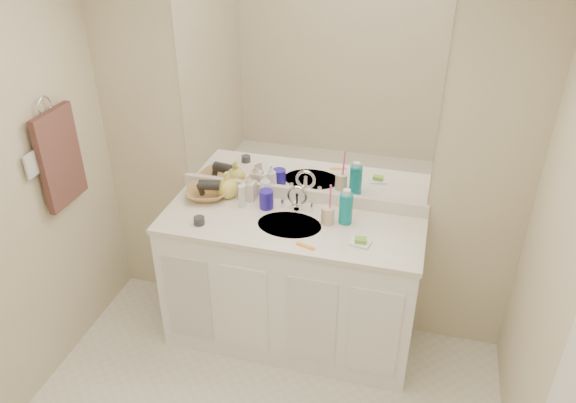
{
  "coord_description": "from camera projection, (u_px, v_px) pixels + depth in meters",
  "views": [
    {
      "loc": [
        0.69,
        -1.58,
        2.62
      ],
      "look_at": [
        0.0,
        0.97,
        1.05
      ],
      "focal_mm": 35.0,
      "sensor_mm": 36.0,
      "label": 1
    }
  ],
  "objects": [
    {
      "name": "towel_ring",
      "position": [
        45.0,
        106.0,
        2.94
      ],
      "size": [
        0.01,
        0.11,
        0.11
      ],
      "primitive_type": "torus",
      "rotation": [
        0.0,
        1.57,
        0.0
      ],
      "color": "silver",
      "rests_on": "wall_left"
    },
    {
      "name": "hand_towel",
      "position": [
        60.0,
        158.0,
        3.09
      ],
      "size": [
        0.04,
        0.32,
        0.55
      ],
      "primitive_type": "cube",
      "color": "#38211E",
      "rests_on": "towel_ring"
    },
    {
      "name": "soap_bottle_yellow",
      "position": [
        228.0,
        185.0,
        3.42
      ],
      "size": [
        0.15,
        0.15,
        0.17
      ],
      "primitive_type": "imported",
      "rotation": [
        0.0,
        0.0,
        -0.15
      ],
      "color": "#DFD057",
      "rests_on": "countertop"
    },
    {
      "name": "sink_basin",
      "position": [
        289.0,
        226.0,
        3.19
      ],
      "size": [
        0.37,
        0.37,
        0.02
      ],
      "primitive_type": "cylinder",
      "color": "beige",
      "rests_on": "countertop"
    },
    {
      "name": "soap_bottle_cream",
      "position": [
        249.0,
        187.0,
        3.39
      ],
      "size": [
        0.08,
        0.08,
        0.18
      ],
      "primitive_type": "imported",
      "rotation": [
        0.0,
        0.0,
        -0.03
      ],
      "color": "beige",
      "rests_on": "countertop"
    },
    {
      "name": "toothbrush",
      "position": [
        330.0,
        200.0,
        3.13
      ],
      "size": [
        0.02,
        0.04,
        0.21
      ],
      "primitive_type": "cylinder",
      "rotation": [
        0.14,
        0.0,
        0.22
      ],
      "color": "#FA41A9",
      "rests_on": "tan_cup"
    },
    {
      "name": "orange_comb",
      "position": [
        306.0,
        246.0,
        3.0
      ],
      "size": [
        0.11,
        0.05,
        0.0
      ],
      "primitive_type": "cube",
      "rotation": [
        0.0,
        0.0,
        -0.29
      ],
      "color": "orange",
      "rests_on": "countertop"
    },
    {
      "name": "dark_jar",
      "position": [
        199.0,
        221.0,
        3.18
      ],
      "size": [
        0.07,
        0.07,
        0.04
      ],
      "primitive_type": "cylinder",
      "rotation": [
        0.0,
        0.0,
        -0.16
      ],
      "color": "#302F35",
      "rests_on": "countertop"
    },
    {
      "name": "extra_white_bottle",
      "position": [
        242.0,
        196.0,
        3.32
      ],
      "size": [
        0.05,
        0.05,
        0.14
      ],
      "primitive_type": "cylinder",
      "rotation": [
        0.0,
        0.0,
        0.07
      ],
      "color": "silver",
      "rests_on": "countertop"
    },
    {
      "name": "backsplash",
      "position": [
        301.0,
        195.0,
        3.4
      ],
      "size": [
        1.52,
        0.03,
        0.08
      ],
      "primitive_type": "cube",
      "color": "white",
      "rests_on": "countertop"
    },
    {
      "name": "tan_cup",
      "position": [
        328.0,
        215.0,
        3.18
      ],
      "size": [
        0.08,
        0.08,
        0.1
      ],
      "primitive_type": "cylinder",
      "rotation": [
        0.0,
        0.0,
        0.09
      ],
      "color": "beige",
      "rests_on": "countertop"
    },
    {
      "name": "mouthwash_bottle",
      "position": [
        346.0,
        208.0,
        3.16
      ],
      "size": [
        0.1,
        0.1,
        0.18
      ],
      "primitive_type": "cylinder",
      "rotation": [
        0.0,
        0.0,
        -0.4
      ],
      "color": "#0B828C",
      "rests_on": "countertop"
    },
    {
      "name": "switch_plate",
      "position": [
        31.0,
        165.0,
        2.9
      ],
      "size": [
        0.01,
        0.08,
        0.13
      ],
      "primitive_type": "cube",
      "color": "silver",
      "rests_on": "wall_left"
    },
    {
      "name": "soap_bottle_white",
      "position": [
        266.0,
        187.0,
        3.37
      ],
      "size": [
        0.09,
        0.09,
        0.19
      ],
      "primitive_type": "imported",
      "rotation": [
        0.0,
        0.0,
        -0.4
      ],
      "color": "white",
      "rests_on": "countertop"
    },
    {
      "name": "hair_dryer",
      "position": [
        209.0,
        185.0,
        3.4
      ],
      "size": [
        0.14,
        0.08,
        0.06
      ],
      "primitive_type": "cylinder",
      "rotation": [
        0.0,
        1.57,
        0.17
      ],
      "color": "black",
      "rests_on": "wicker_basket"
    },
    {
      "name": "vanity_cabinet",
      "position": [
        290.0,
        285.0,
        3.44
      ],
      "size": [
        1.5,
        0.55,
        0.85
      ],
      "primitive_type": "cube",
      "color": "white",
      "rests_on": "floor"
    },
    {
      "name": "countertop",
      "position": [
        290.0,
        225.0,
        3.21
      ],
      "size": [
        1.52,
        0.57,
        0.03
      ],
      "primitive_type": "cube",
      "color": "white",
      "rests_on": "vanity_cabinet"
    },
    {
      "name": "mirror",
      "position": [
        303.0,
        93.0,
        3.08
      ],
      "size": [
        1.48,
        0.01,
        1.2
      ],
      "primitive_type": "cube",
      "color": "white",
      "rests_on": "wall_back"
    },
    {
      "name": "blue_mug",
      "position": [
        266.0,
        199.0,
        3.32
      ],
      "size": [
        0.11,
        0.11,
        0.12
      ],
      "primitive_type": "cylinder",
      "rotation": [
        0.0,
        0.0,
        -0.31
      ],
      "color": "#23169D",
      "rests_on": "countertop"
    },
    {
      "name": "faucet",
      "position": [
        297.0,
        201.0,
        3.31
      ],
      "size": [
        0.02,
        0.02,
        0.11
      ],
      "primitive_type": "cylinder",
      "color": "silver",
      "rests_on": "countertop"
    },
    {
      "name": "wicker_basket",
      "position": [
        207.0,
        193.0,
        3.44
      ],
      "size": [
        0.31,
        0.31,
        0.06
      ],
      "primitive_type": "imported",
      "rotation": [
        0.0,
        0.0,
        0.29
      ],
      "color": "#A17741",
      "rests_on": "countertop"
    },
    {
      "name": "wall_back",
      "position": [
        303.0,
        152.0,
        3.27
      ],
      "size": [
        2.6,
        0.02,
        2.4
      ],
      "primitive_type": "cube",
      "color": "beige",
      "rests_on": "floor"
    },
    {
      "name": "green_soap",
      "position": [
        361.0,
        240.0,
        3.01
      ],
      "size": [
        0.07,
        0.05,
        0.02
      ],
      "primitive_type": "cube",
      "rotation": [
        0.0,
        0.0,
        0.09
      ],
      "color": "#73BF2E",
      "rests_on": "soap_dish"
    },
    {
      "name": "soap_dish",
      "position": [
        360.0,
        243.0,
        3.02
      ],
      "size": [
        0.12,
        0.1,
        0.01
      ],
      "primitive_type": "cube",
      "rotation": [
        0.0,
        0.0,
        -0.19
      ],
      "color": "white",
      "rests_on": "countertop"
    }
  ]
}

